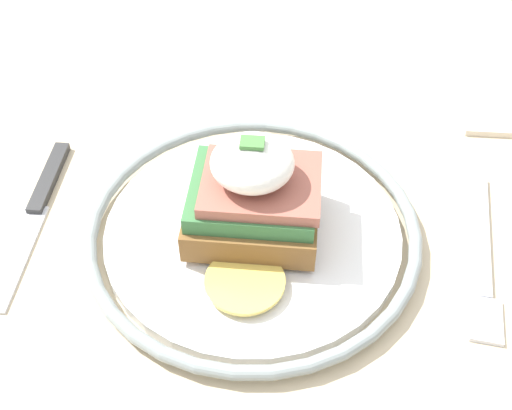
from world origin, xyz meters
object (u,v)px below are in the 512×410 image
at_px(fork, 484,261).
at_px(knife, 37,206).
at_px(plate, 256,230).
at_px(sandwich, 254,196).

distance_m(fork, knife, 0.34).
height_order(plate, sandwich, sandwich).
distance_m(sandwich, fork, 0.17).
relative_size(sandwich, knife, 0.72).
bearing_deg(knife, sandwich, 175.38).
xyz_separation_m(plate, fork, (-0.17, 0.01, -0.01)).
bearing_deg(plate, sandwich, 29.02).
distance_m(plate, sandwich, 0.04).
distance_m(plate, knife, 0.17).
distance_m(plate, fork, 0.17).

